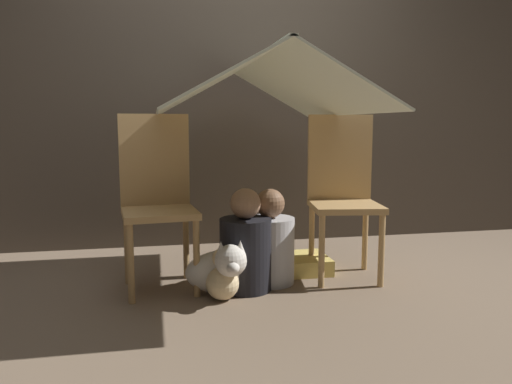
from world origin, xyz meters
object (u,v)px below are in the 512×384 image
chair_right (343,190)px  chair_left (157,195)px  person_front (246,248)px  person_second (270,244)px  dog (227,269)px

chair_right → chair_left: bearing=-171.7°
chair_right → person_front: size_ratio=1.71×
person_front → person_second: (0.16, 0.10, -0.01)m
person_second → chair_right: bearing=9.1°
person_front → person_second: size_ratio=1.04×
person_front → dog: person_front is taller
person_front → dog: size_ratio=1.28×
person_second → person_front: bearing=-149.4°
person_front → dog: (-0.11, -0.07, -0.10)m
chair_right → person_second: chair_right is taller
chair_left → dog: chair_left is taller
chair_left → dog: size_ratio=2.18×
person_second → dog: bearing=-149.7°
chair_left → chair_right: size_ratio=1.00×
chair_left → person_second: chair_left is taller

